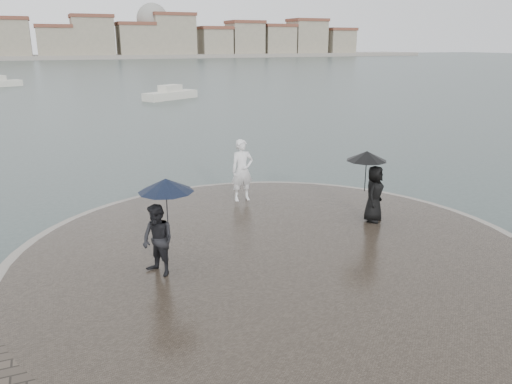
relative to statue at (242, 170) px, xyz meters
name	(u,v)px	position (x,y,z in m)	size (l,w,h in m)	color
ground	(362,345)	(-0.68, -7.51, -1.31)	(400.00, 400.00, 0.00)	#2B3835
kerb_ring	(277,259)	(-0.68, -4.01, -1.15)	(12.50, 12.50, 0.32)	gray
quay_tip	(277,258)	(-0.68, -4.01, -1.13)	(11.90, 11.90, 0.36)	#2D261E
statue	(242,170)	(0.00, 0.00, 0.00)	(0.69, 0.45, 1.90)	white
visitor_left	(161,221)	(-3.39, -4.09, 0.23)	(1.26, 1.15, 2.04)	black
visitor_right	(372,181)	(2.52, -3.09, 0.18)	(1.24, 1.08, 1.95)	black
far_skyline	(32,40)	(-6.97, 153.20, 4.30)	(260.00, 20.00, 37.00)	gray
boats	(40,96)	(-5.67, 35.66, -0.93)	(22.83, 35.03, 1.50)	beige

